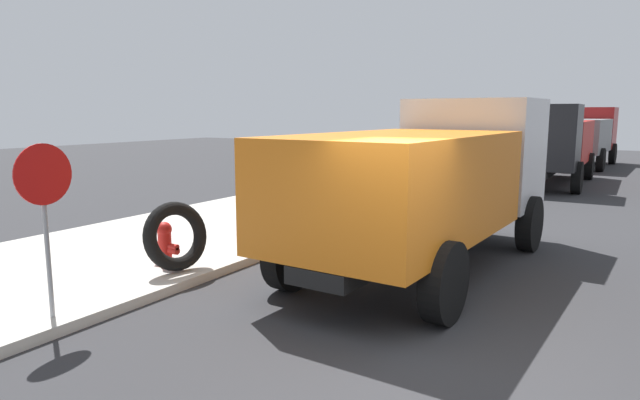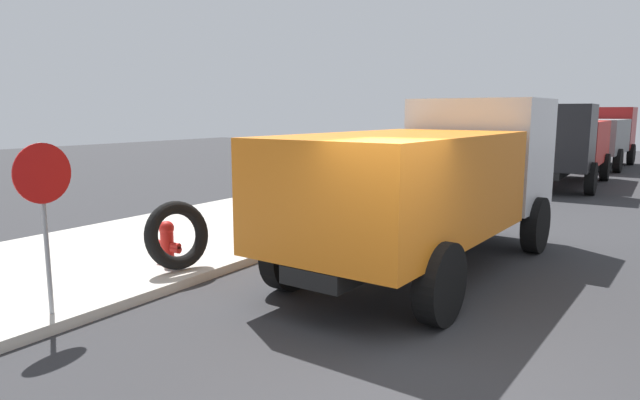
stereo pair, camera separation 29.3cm
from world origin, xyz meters
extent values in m
plane|color=#2D2D30|center=(0.00, 0.00, 0.00)|extent=(80.00, 80.00, 0.00)
cube|color=#BCB7AD|center=(0.00, 6.50, 0.07)|extent=(36.00, 5.00, 0.15)
cylinder|color=red|center=(0.79, 4.92, 0.43)|extent=(0.22, 0.22, 0.56)
sphere|color=red|center=(0.79, 4.92, 0.78)|extent=(0.26, 0.26, 0.26)
cylinder|color=red|center=(0.79, 4.72, 0.50)|extent=(0.10, 0.18, 0.10)
cylinder|color=red|center=(0.79, 5.12, 0.50)|extent=(0.10, 0.18, 0.10)
cylinder|color=red|center=(0.79, 4.72, 0.43)|extent=(0.12, 0.18, 0.12)
torus|color=black|center=(0.65, 4.51, 0.73)|extent=(1.21, 0.70, 1.16)
cylinder|color=gray|center=(-1.67, 4.35, 1.26)|extent=(0.06, 0.06, 2.21)
cylinder|color=red|center=(-1.67, 4.31, 1.98)|extent=(0.76, 0.02, 0.76)
cube|color=orange|center=(2.33, 1.32, 1.60)|extent=(4.91, 2.72, 1.60)
cube|color=silver|center=(5.93, 1.15, 1.90)|extent=(2.11, 2.59, 2.20)
cube|color=black|center=(3.43, 1.27, 0.67)|extent=(7.03, 1.23, 0.24)
cylinder|color=black|center=(5.78, 2.41, 0.55)|extent=(1.11, 0.35, 1.10)
cylinder|color=black|center=(5.67, -0.09, 0.55)|extent=(1.11, 0.35, 1.10)
cylinder|color=black|center=(1.19, 2.62, 0.55)|extent=(1.11, 0.35, 1.10)
cylinder|color=black|center=(1.07, 0.12, 0.55)|extent=(1.11, 0.35, 1.10)
cube|color=red|center=(18.05, 1.30, 1.60)|extent=(4.83, 2.55, 1.60)
cube|color=black|center=(14.45, 1.27, 1.90)|extent=(2.03, 2.52, 2.20)
cube|color=black|center=(16.95, 1.29, 0.67)|extent=(7.01, 0.97, 0.24)
cylinder|color=black|center=(14.66, 0.02, 0.55)|extent=(1.10, 0.31, 1.10)
cylinder|color=black|center=(14.63, 2.52, 0.55)|extent=(1.10, 0.31, 1.10)
cylinder|color=black|center=(19.26, 0.07, 0.55)|extent=(1.10, 0.31, 1.10)
cylinder|color=black|center=(19.23, 2.57, 0.55)|extent=(1.10, 0.31, 1.10)
cube|color=slate|center=(24.17, 1.09, 1.60)|extent=(4.92, 2.74, 1.60)
cube|color=maroon|center=(27.76, 0.91, 1.90)|extent=(2.12, 2.60, 2.20)
cube|color=black|center=(25.27, 1.04, 0.67)|extent=(7.04, 1.25, 0.24)
cylinder|color=black|center=(27.63, 2.17, 0.55)|extent=(1.11, 0.35, 1.10)
cylinder|color=black|center=(27.50, -0.32, 0.55)|extent=(1.11, 0.35, 1.10)
cylinder|color=black|center=(23.03, 2.40, 0.55)|extent=(1.11, 0.35, 1.10)
cylinder|color=black|center=(22.91, -0.09, 0.55)|extent=(1.11, 0.35, 1.10)
camera|label=1|loc=(-5.66, -2.03, 2.73)|focal=30.90mm
camera|label=2|loc=(-5.50, -2.28, 2.73)|focal=30.90mm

